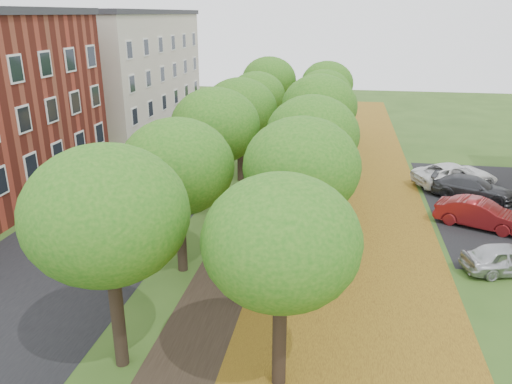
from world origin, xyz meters
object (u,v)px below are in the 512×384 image
at_px(bench, 256,283).
at_px(car_red, 480,214).
at_px(car_grey, 473,188).
at_px(car_white, 455,175).
at_px(car_silver, 508,259).

xyz_separation_m(bench, car_red, (9.86, 8.22, 0.21)).
xyz_separation_m(car_grey, car_white, (-0.58, 2.10, 0.06)).
bearing_deg(car_silver, car_red, -15.18).
relative_size(bench, car_grey, 0.45).
height_order(car_grey, car_white, car_white).
bearing_deg(car_white, car_grey, 173.07).
relative_size(bench, car_silver, 0.55).
height_order(car_silver, car_red, car_red).
xyz_separation_m(car_silver, car_white, (0.00, 11.03, 0.09)).
height_order(bench, car_red, car_red).
height_order(bench, car_silver, car_silver).
bearing_deg(car_red, car_grey, 16.17).
height_order(bench, car_white, car_white).
distance_m(car_silver, car_white, 11.03).
bearing_deg(car_silver, car_grey, -18.87).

